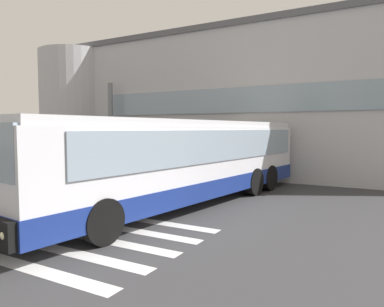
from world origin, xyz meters
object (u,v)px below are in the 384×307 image
at_px(safety_bollard_yellow, 188,174).
at_px(passenger_near_column, 114,157).
at_px(bus_main_foreground, 181,163).
at_px(passenger_by_doorway, 134,158).
at_px(entry_support_column, 111,128).

bearing_deg(safety_bollard_yellow, passenger_near_column, 167.99).
xyz_separation_m(bus_main_foreground, passenger_by_doorway, (-5.88, 4.95, -0.41)).
relative_size(bus_main_foreground, passenger_by_doorway, 7.57).
distance_m(entry_support_column, bus_main_foreground, 9.77).
bearing_deg(passenger_by_doorway, bus_main_foreground, -40.06).
distance_m(bus_main_foreground, passenger_near_column, 8.66).
bearing_deg(passenger_near_column, entry_support_column, 139.43).
bearing_deg(entry_support_column, bus_main_foreground, -34.90).
xyz_separation_m(passenger_near_column, passenger_by_doorway, (1.28, 0.08, 0.00)).
xyz_separation_m(passenger_near_column, safety_bollard_yellow, (5.24, -1.12, -0.48)).
distance_m(bus_main_foreground, passenger_by_doorway, 7.70).
relative_size(entry_support_column, passenger_by_doorway, 2.98).
bearing_deg(entry_support_column, passenger_near_column, -40.57).
xyz_separation_m(entry_support_column, passenger_by_doorway, (2.08, -0.61, -1.57)).
height_order(passenger_near_column, safety_bollard_yellow, passenger_near_column).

